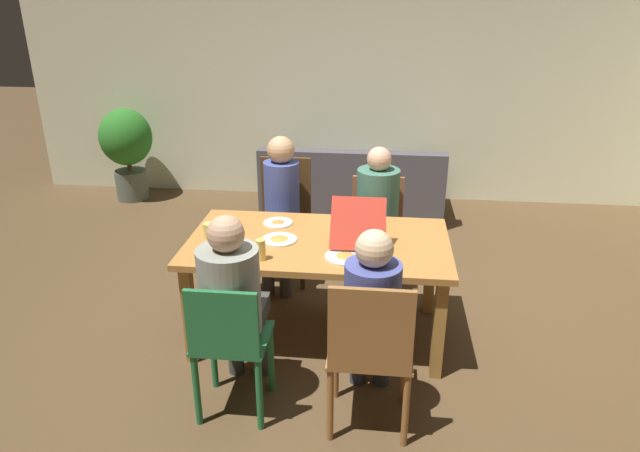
% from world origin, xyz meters
% --- Properties ---
extents(ground_plane, '(20.00, 20.00, 0.00)m').
position_xyz_m(ground_plane, '(0.00, 0.00, 0.00)').
color(ground_plane, brown).
extents(back_wall, '(7.37, 0.12, 2.82)m').
position_xyz_m(back_wall, '(0.00, 3.03, 1.41)').
color(back_wall, beige).
rests_on(back_wall, ground).
extents(dining_table, '(1.75, 0.96, 0.73)m').
position_xyz_m(dining_table, '(0.00, 0.00, 0.65)').
color(dining_table, '#B57737').
rests_on(dining_table, ground).
extents(chair_0, '(0.45, 0.41, 0.95)m').
position_xyz_m(chair_0, '(0.38, -0.94, 0.54)').
color(chair_0, '#9A6534').
rests_on(chair_0, ground).
extents(person_0, '(0.30, 0.54, 1.18)m').
position_xyz_m(person_0, '(0.38, -0.77, 0.69)').
color(person_0, '#323641').
rests_on(person_0, ground).
extents(chair_1, '(0.44, 0.40, 0.87)m').
position_xyz_m(chair_1, '(0.38, 0.91, 0.49)').
color(chair_1, '#995B3A').
rests_on(chair_1, ground).
extents(person_1, '(0.34, 0.52, 1.16)m').
position_xyz_m(person_1, '(0.38, 0.77, 0.69)').
color(person_1, '#3D3547').
rests_on(person_1, ground).
extents(chair_2, '(0.41, 0.39, 0.87)m').
position_xyz_m(chair_2, '(-0.39, -0.90, 0.50)').
color(chair_2, '#246F3B').
rests_on(chair_2, ground).
extents(person_2, '(0.34, 0.54, 1.21)m').
position_xyz_m(person_2, '(-0.39, -0.76, 0.72)').
color(person_2, '#3A3C37').
rests_on(person_2, ground).
extents(chair_3, '(0.44, 0.44, 1.00)m').
position_xyz_m(chair_3, '(-0.39, 0.94, 0.54)').
color(chair_3, '#523719').
rests_on(chair_3, ground).
extents(person_3, '(0.29, 0.52, 1.22)m').
position_xyz_m(person_3, '(-0.39, 0.77, 0.72)').
color(person_3, '#3F403F').
rests_on(person_3, ground).
extents(pizza_box_0, '(0.35, 0.56, 0.32)m').
position_xyz_m(pizza_box_0, '(0.27, 0.13, 0.78)').
color(pizza_box_0, red).
rests_on(pizza_box_0, dining_table).
extents(plate_0, '(0.24, 0.24, 0.03)m').
position_xyz_m(plate_0, '(-0.26, -0.03, 0.74)').
color(plate_0, white).
rests_on(plate_0, dining_table).
extents(plate_1, '(0.26, 0.26, 0.03)m').
position_xyz_m(plate_1, '(0.20, -0.24, 0.74)').
color(plate_1, white).
rests_on(plate_1, dining_table).
extents(plate_2, '(0.21, 0.21, 0.03)m').
position_xyz_m(plate_2, '(-0.32, 0.26, 0.74)').
color(plate_2, white).
rests_on(plate_2, dining_table).
extents(drinking_glass_0, '(0.06, 0.06, 0.13)m').
position_xyz_m(drinking_glass_0, '(-0.32, -0.33, 0.80)').
color(drinking_glass_0, '#E7BF5A').
rests_on(drinking_glass_0, dining_table).
extents(drinking_glass_1, '(0.08, 0.08, 0.11)m').
position_xyz_m(drinking_glass_1, '(-0.73, -0.04, 0.79)').
color(drinking_glass_1, '#DACE5C').
rests_on(drinking_glass_1, dining_table).
extents(couch, '(1.89, 0.87, 0.79)m').
position_xyz_m(couch, '(0.10, 2.36, 0.28)').
color(couch, '#4D494F').
rests_on(couch, ground).
extents(potted_plant, '(0.58, 0.58, 1.05)m').
position_xyz_m(potted_plant, '(-2.48, 2.59, 0.64)').
color(potted_plant, '#575F52').
rests_on(potted_plant, ground).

